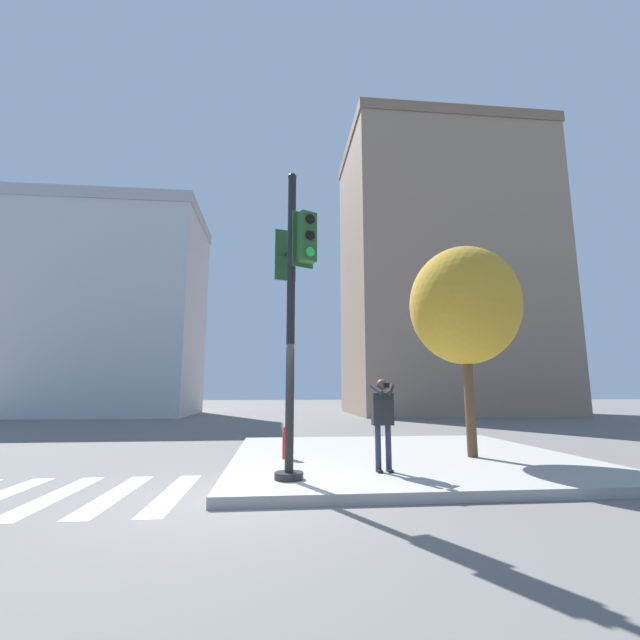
# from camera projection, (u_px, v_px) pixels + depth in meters

# --- Properties ---
(ground_plane) EXTENTS (160.00, 160.00, 0.00)m
(ground_plane) POSITION_uv_depth(u_px,v_px,m) (244.00, 500.00, 6.59)
(ground_plane) COLOR slate
(sidewalk_corner) EXTENTS (8.00, 8.00, 0.17)m
(sidewalk_corner) POSITION_uv_depth(u_px,v_px,m) (401.00, 457.00, 10.39)
(sidewalk_corner) COLOR #9E9B96
(sidewalk_corner) RESTS_ON ground_plane
(crosswalk_stripes) EXTENTS (5.00, 2.95, 0.01)m
(crosswalk_stripes) POSITION_uv_depth(u_px,v_px,m) (25.00, 497.00, 6.83)
(crosswalk_stripes) COLOR silver
(crosswalk_stripes) RESTS_ON ground_plane
(traffic_signal_pole) EXTENTS (0.75, 1.37, 5.66)m
(traffic_signal_pole) POSITION_uv_depth(u_px,v_px,m) (292.00, 294.00, 7.88)
(traffic_signal_pole) COLOR black
(traffic_signal_pole) RESTS_ON sidewalk_corner
(person_photographer) EXTENTS (0.50, 0.53, 1.73)m
(person_photographer) POSITION_uv_depth(u_px,v_px,m) (383.00, 415.00, 8.20)
(person_photographer) COLOR black
(person_photographer) RESTS_ON sidewalk_corner
(street_tree) EXTENTS (2.62, 2.62, 5.01)m
(street_tree) POSITION_uv_depth(u_px,v_px,m) (464.00, 306.00, 10.42)
(street_tree) COLOR brown
(street_tree) RESTS_ON sidewalk_corner
(fire_hydrant) EXTENTS (0.20, 0.26, 0.73)m
(fire_hydrant) POSITION_uv_depth(u_px,v_px,m) (287.00, 442.00, 9.64)
(fire_hydrant) COLOR red
(fire_hydrant) RESTS_ON sidewalk_corner
(building_left) EXTENTS (12.27, 8.60, 14.98)m
(building_left) POSITION_uv_depth(u_px,v_px,m) (112.00, 310.00, 31.03)
(building_left) COLOR #BCBCC1
(building_left) RESTS_ON ground_plane
(building_right) EXTENTS (15.30, 10.58, 22.13)m
(building_right) POSITION_uv_depth(u_px,v_px,m) (444.00, 272.00, 34.15)
(building_right) COLOR gray
(building_right) RESTS_ON ground_plane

